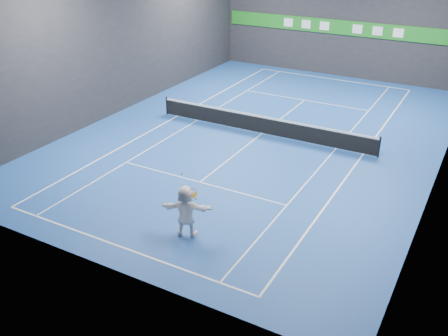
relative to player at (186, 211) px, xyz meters
The scene contains 18 objects.
ground 10.30m from the player, 99.62° to the left, with size 26.00×26.00×0.00m, color #1C489A.
wall_back 23.43m from the player, 94.24° to the left, with size 18.00×0.10×9.00m, color #252427.
wall_front 4.86m from the player, 120.64° to the right, with size 18.00×0.10×9.00m, color #252427.
wall_left 15.14m from the player, 136.67° to the left, with size 0.10×26.00×9.00m, color #252427.
baseline_near 2.66m from the player, 133.86° to the right, with size 10.98×0.08×0.01m, color white.
baseline_far 22.09m from the player, 94.45° to the left, with size 10.98×0.08×0.01m, color white.
sideline_doubles_left 12.45m from the player, 125.48° to the left, with size 0.08×23.78×0.01m, color white.
sideline_doubles_right 10.84m from the player, 69.51° to the left, with size 0.08×23.78×0.01m, color white.
sideline_singles_left 11.71m from the player, 119.95° to the left, with size 0.06×23.78×0.01m, color white.
sideline_singles_right 10.43m from the player, 76.66° to the left, with size 0.06×23.78×0.01m, color white.
service_line_near 4.20m from the player, 114.80° to the left, with size 8.23×0.06×0.01m, color white.
service_line_far 16.63m from the player, 95.93° to the left, with size 8.23×0.06×0.01m, color white.
center_service_line 10.30m from the player, 99.62° to the left, with size 0.06×12.80×0.01m, color white.
player is the anchor object (origin of this frame).
tennis_ball 1.43m from the player, 148.45° to the left, with size 0.07×0.07×0.07m, color #C8FA29.
tennis_net 10.26m from the player, 99.62° to the left, with size 12.50×0.10×1.07m.
sponsor_banner 23.24m from the player, 94.25° to the left, with size 17.64×0.11×1.00m.
tennis_racket 0.80m from the player, ahead, with size 0.45×0.35×0.73m.
Camera 1 is at (10.31, -22.78, 10.28)m, focal length 40.00 mm.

